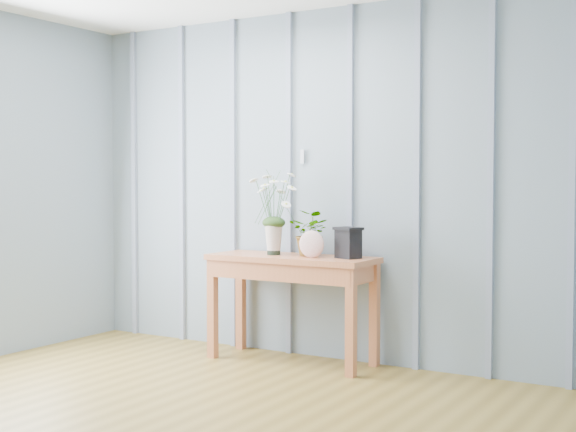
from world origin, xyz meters
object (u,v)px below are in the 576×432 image
Objects in this scene: sideboard at (292,272)px; carved_box at (348,242)px; felt_disc_vessel at (312,244)px; daisy_vase at (274,203)px.

carved_box is (0.43, 0.03, 0.22)m from sideboard.
felt_disc_vessel is 0.25m from carved_box.
daisy_vase is 2.79× the size of carved_box.
carved_box is at bearing 3.51° from sideboard.
carved_box is (0.57, 0.04, -0.26)m from daisy_vase.
daisy_vase reaches higher than sideboard.
sideboard is at bearing 156.72° from felt_disc_vessel.
sideboard is at bearing 3.86° from daisy_vase.
daisy_vase is at bearing -176.40° from carved_box.
carved_box is at bearing 20.02° from felt_disc_vessel.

